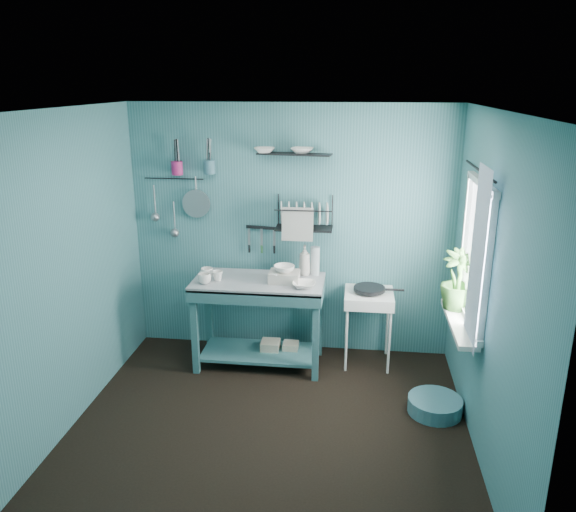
# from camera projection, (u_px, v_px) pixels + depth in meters

# --- Properties ---
(floor) EXTENTS (3.20, 3.20, 0.00)m
(floor) POSITION_uv_depth(u_px,v_px,m) (269.00, 428.00, 4.54)
(floor) COLOR black
(floor) RESTS_ON ground
(ceiling) EXTENTS (3.20, 3.20, 0.00)m
(ceiling) POSITION_uv_depth(u_px,v_px,m) (265.00, 110.00, 3.80)
(ceiling) COLOR silver
(ceiling) RESTS_ON ground
(wall_back) EXTENTS (3.20, 0.00, 3.20)m
(wall_back) POSITION_uv_depth(u_px,v_px,m) (291.00, 232.00, 5.59)
(wall_back) COLOR #3B747A
(wall_back) RESTS_ON ground
(wall_front) EXTENTS (3.20, 0.00, 3.20)m
(wall_front) POSITION_uv_depth(u_px,v_px,m) (219.00, 388.00, 2.75)
(wall_front) COLOR #3B747A
(wall_front) RESTS_ON ground
(wall_left) EXTENTS (0.00, 3.00, 3.00)m
(wall_left) POSITION_uv_depth(u_px,v_px,m) (64.00, 274.00, 4.36)
(wall_left) COLOR #3B747A
(wall_left) RESTS_ON ground
(wall_right) EXTENTS (0.00, 3.00, 3.00)m
(wall_right) POSITION_uv_depth(u_px,v_px,m) (490.00, 293.00, 3.98)
(wall_right) COLOR #3B747A
(wall_right) RESTS_ON ground
(work_counter) EXTENTS (1.30, 0.75, 0.88)m
(work_counter) POSITION_uv_depth(u_px,v_px,m) (259.00, 322.00, 5.46)
(work_counter) COLOR #33666B
(work_counter) RESTS_ON floor
(mug_left) EXTENTS (0.12, 0.12, 0.10)m
(mug_left) POSITION_uv_depth(u_px,v_px,m) (205.00, 279.00, 5.22)
(mug_left) COLOR white
(mug_left) RESTS_ON work_counter
(mug_mid) EXTENTS (0.14, 0.14, 0.09)m
(mug_mid) POSITION_uv_depth(u_px,v_px,m) (218.00, 276.00, 5.30)
(mug_mid) COLOR white
(mug_mid) RESTS_ON work_counter
(mug_right) EXTENTS (0.17, 0.17, 0.10)m
(mug_right) POSITION_uv_depth(u_px,v_px,m) (207.00, 273.00, 5.37)
(mug_right) COLOR white
(mug_right) RESTS_ON work_counter
(wash_tub) EXTENTS (0.28, 0.22, 0.10)m
(wash_tub) POSITION_uv_depth(u_px,v_px,m) (284.00, 277.00, 5.27)
(wash_tub) COLOR #BBB4AB
(wash_tub) RESTS_ON work_counter
(tub_bowl) EXTENTS (0.20, 0.19, 0.06)m
(tub_bowl) POSITION_uv_depth(u_px,v_px,m) (284.00, 269.00, 5.24)
(tub_bowl) COLOR white
(tub_bowl) RESTS_ON wash_tub
(soap_bottle) EXTENTS (0.11, 0.12, 0.30)m
(soap_bottle) POSITION_uv_depth(u_px,v_px,m) (305.00, 260.00, 5.43)
(soap_bottle) COLOR #BBB4AB
(soap_bottle) RESTS_ON work_counter
(water_bottle) EXTENTS (0.09, 0.09, 0.28)m
(water_bottle) POSITION_uv_depth(u_px,v_px,m) (315.00, 261.00, 5.44)
(water_bottle) COLOR #B3C1C8
(water_bottle) RESTS_ON work_counter
(counter_bowl) EXTENTS (0.22, 0.22, 0.05)m
(counter_bowl) POSITION_uv_depth(u_px,v_px,m) (304.00, 285.00, 5.13)
(counter_bowl) COLOR white
(counter_bowl) RESTS_ON work_counter
(hotplate_stand) EXTENTS (0.54, 0.54, 0.74)m
(hotplate_stand) POSITION_uv_depth(u_px,v_px,m) (368.00, 328.00, 5.50)
(hotplate_stand) COLOR white
(hotplate_stand) RESTS_ON floor
(frying_pan) EXTENTS (0.30, 0.30, 0.03)m
(frying_pan) POSITION_uv_depth(u_px,v_px,m) (369.00, 289.00, 5.38)
(frying_pan) COLOR black
(frying_pan) RESTS_ON hotplate_stand
(knife_strip) EXTENTS (0.32, 0.06, 0.03)m
(knife_strip) POSITION_uv_depth(u_px,v_px,m) (262.00, 228.00, 5.58)
(knife_strip) COLOR black
(knife_strip) RESTS_ON wall_back
(dish_rack) EXTENTS (0.55, 0.25, 0.32)m
(dish_rack) POSITION_uv_depth(u_px,v_px,m) (304.00, 213.00, 5.38)
(dish_rack) COLOR black
(dish_rack) RESTS_ON wall_back
(upper_shelf) EXTENTS (0.72, 0.26, 0.01)m
(upper_shelf) POSITION_uv_depth(u_px,v_px,m) (294.00, 154.00, 5.26)
(upper_shelf) COLOR black
(upper_shelf) RESTS_ON wall_back
(shelf_bowl_left) EXTENTS (0.22, 0.22, 0.05)m
(shelf_bowl_left) POSITION_uv_depth(u_px,v_px,m) (264.00, 156.00, 5.30)
(shelf_bowl_left) COLOR white
(shelf_bowl_left) RESTS_ON upper_shelf
(shelf_bowl_right) EXTENTS (0.23, 0.23, 0.05)m
(shelf_bowl_right) POSITION_uv_depth(u_px,v_px,m) (302.00, 150.00, 5.24)
(shelf_bowl_right) COLOR white
(shelf_bowl_right) RESTS_ON upper_shelf
(utensil_cup_magenta) EXTENTS (0.11, 0.11, 0.13)m
(utensil_cup_magenta) POSITION_uv_depth(u_px,v_px,m) (177.00, 168.00, 5.46)
(utensil_cup_magenta) COLOR #B42165
(utensil_cup_magenta) RESTS_ON wall_back
(utensil_cup_teal) EXTENTS (0.11, 0.11, 0.13)m
(utensil_cup_teal) POSITION_uv_depth(u_px,v_px,m) (210.00, 167.00, 5.41)
(utensil_cup_teal) COLOR #3B6C7C
(utensil_cup_teal) RESTS_ON wall_back
(colander) EXTENTS (0.28, 0.03, 0.28)m
(colander) POSITION_uv_depth(u_px,v_px,m) (196.00, 204.00, 5.57)
(colander) COLOR #999BA1
(colander) RESTS_ON wall_back
(ladle_outer) EXTENTS (0.01, 0.01, 0.30)m
(ladle_outer) POSITION_uv_depth(u_px,v_px,m) (155.00, 200.00, 5.63)
(ladle_outer) COLOR #999BA1
(ladle_outer) RESTS_ON wall_back
(ladle_inner) EXTENTS (0.01, 0.01, 0.30)m
(ladle_inner) POSITION_uv_depth(u_px,v_px,m) (174.00, 216.00, 5.65)
(ladle_inner) COLOR #999BA1
(ladle_inner) RESTS_ON wall_back
(hook_rail) EXTENTS (0.60, 0.01, 0.01)m
(hook_rail) POSITION_uv_depth(u_px,v_px,m) (174.00, 179.00, 5.55)
(hook_rail) COLOR black
(hook_rail) RESTS_ON wall_back
(window_glass) EXTENTS (0.00, 1.10, 1.10)m
(window_glass) POSITION_uv_depth(u_px,v_px,m) (477.00, 254.00, 4.37)
(window_glass) COLOR white
(window_glass) RESTS_ON wall_right
(windowsill) EXTENTS (0.16, 0.95, 0.04)m
(windowsill) POSITION_uv_depth(u_px,v_px,m) (459.00, 323.00, 4.55)
(windowsill) COLOR white
(windowsill) RESTS_ON wall_right
(curtain) EXTENTS (0.00, 1.35, 1.35)m
(curtain) POSITION_uv_depth(u_px,v_px,m) (477.00, 259.00, 4.07)
(curtain) COLOR white
(curtain) RESTS_ON wall_right
(curtain_rod) EXTENTS (0.02, 1.05, 0.02)m
(curtain_rod) POSITION_uv_depth(u_px,v_px,m) (480.00, 170.00, 4.18)
(curtain_rod) COLOR black
(curtain_rod) RESTS_ON wall_right
(potted_plant) EXTENTS (0.35, 0.35, 0.52)m
(potted_plant) POSITION_uv_depth(u_px,v_px,m) (458.00, 280.00, 4.72)
(potted_plant) COLOR #316126
(potted_plant) RESTS_ON windowsill
(storage_tin_large) EXTENTS (0.18, 0.18, 0.22)m
(storage_tin_large) POSITION_uv_depth(u_px,v_px,m) (270.00, 351.00, 5.60)
(storage_tin_large) COLOR tan
(storage_tin_large) RESTS_ON floor
(storage_tin_small) EXTENTS (0.15, 0.15, 0.20)m
(storage_tin_small) POSITION_uv_depth(u_px,v_px,m) (291.00, 352.00, 5.60)
(storage_tin_small) COLOR tan
(storage_tin_small) RESTS_ON floor
(floor_basin) EXTENTS (0.46, 0.46, 0.13)m
(floor_basin) POSITION_uv_depth(u_px,v_px,m) (435.00, 405.00, 4.74)
(floor_basin) COLOR teal
(floor_basin) RESTS_ON floor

